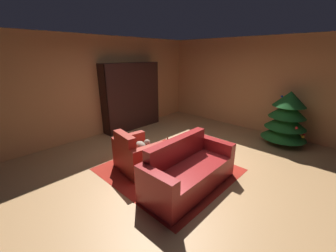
{
  "coord_description": "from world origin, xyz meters",
  "views": [
    {
      "loc": [
        2.62,
        -3.08,
        2.24
      ],
      "look_at": [
        -0.26,
        -0.06,
        0.8
      ],
      "focal_mm": 22.29,
      "sensor_mm": 36.0,
      "label": 1
    }
  ],
  "objects": [
    {
      "name": "ground_plane",
      "position": [
        0.0,
        0.0,
        0.0
      ],
      "size": [
        7.76,
        7.76,
        0.0
      ],
      "primitive_type": "plane",
      "color": "tan"
    },
    {
      "name": "wall_back",
      "position": [
        0.0,
        3.26,
        1.37
      ],
      "size": [
        5.75,
        0.06,
        2.73
      ],
      "primitive_type": "cube",
      "color": "tan",
      "rests_on": "ground"
    },
    {
      "name": "wall_left",
      "position": [
        -2.85,
        0.0,
        1.37
      ],
      "size": [
        0.06,
        6.59,
        2.73
      ],
      "primitive_type": "cube",
      "color": "tan",
      "rests_on": "ground"
    },
    {
      "name": "area_rug",
      "position": [
        0.04,
        -0.36,
        0.0
      ],
      "size": [
        2.38,
        2.23,
        0.01
      ],
      "primitive_type": "cube",
      "color": "#A52419",
      "rests_on": "ground"
    },
    {
      "name": "bookshelf_unit",
      "position": [
        -2.57,
        0.86,
        0.99
      ],
      "size": [
        0.39,
        1.91,
        2.01
      ],
      "color": "black",
      "rests_on": "ground"
    },
    {
      "name": "armchair_red",
      "position": [
        -0.45,
        -0.77,
        0.3
      ],
      "size": [
        1.01,
        0.85,
        0.83
      ],
      "color": "maroon",
      "rests_on": "ground"
    },
    {
      "name": "couch_red",
      "position": [
        0.66,
        -0.53,
        0.3
      ],
      "size": [
        0.8,
        1.83,
        0.85
      ],
      "color": "maroon",
      "rests_on": "ground"
    },
    {
      "name": "coffee_table",
      "position": [
        0.12,
        -0.46,
        0.38
      ],
      "size": [
        0.68,
        0.68,
        0.42
      ],
      "color": "black",
      "rests_on": "ground"
    },
    {
      "name": "book_stack_on_table",
      "position": [
        0.16,
        -0.49,
        0.47
      ],
      "size": [
        0.19,
        0.18,
        0.1
      ],
      "color": "red",
      "rests_on": "coffee_table"
    },
    {
      "name": "bottle_on_table",
      "position": [
        -0.02,
        -0.34,
        0.53
      ],
      "size": [
        0.07,
        0.07,
        0.28
      ],
      "color": "#5C2D15",
      "rests_on": "coffee_table"
    },
    {
      "name": "decorated_tree",
      "position": [
        1.3,
        2.67,
        0.7
      ],
      "size": [
        1.09,
        1.09,
        1.39
      ],
      "color": "brown",
      "rests_on": "ground"
    }
  ]
}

